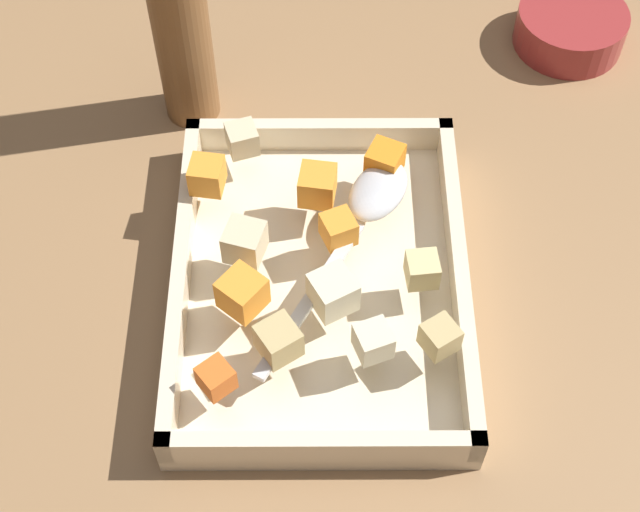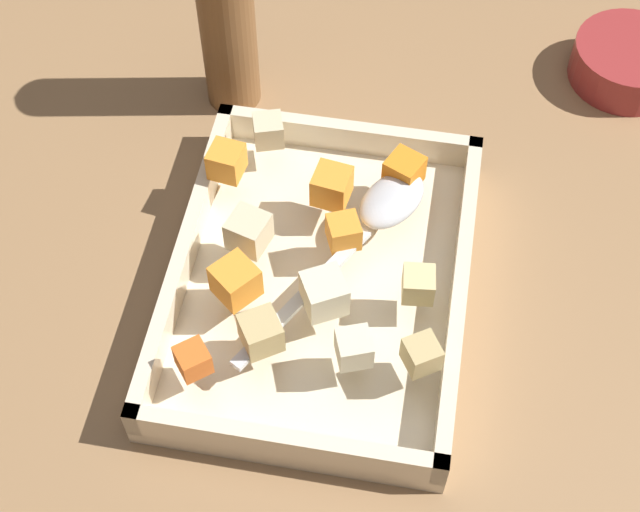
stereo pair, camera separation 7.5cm
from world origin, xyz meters
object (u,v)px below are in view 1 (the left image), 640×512
object	(u,v)px
baking_dish	(320,284)
serving_spoon	(371,203)
small_prep_bowl	(570,28)
pepper_mill	(180,21)

from	to	relation	value
baking_dish	serving_spoon	xyz separation A→B (m)	(-0.05, 0.04, 0.04)
small_prep_bowl	serving_spoon	bearing A→B (deg)	-40.31
serving_spoon	small_prep_bowl	xyz separation A→B (m)	(-0.25, 0.21, -0.03)
serving_spoon	pepper_mill	bearing A→B (deg)	-104.60
pepper_mill	small_prep_bowl	bearing A→B (deg)	103.77
serving_spoon	small_prep_bowl	world-z (taller)	serving_spoon
baking_dish	pepper_mill	xyz separation A→B (m)	(-0.21, -0.12, 0.10)
baking_dish	serving_spoon	world-z (taller)	serving_spoon
pepper_mill	small_prep_bowl	distance (m)	0.40
serving_spoon	small_prep_bowl	distance (m)	0.33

